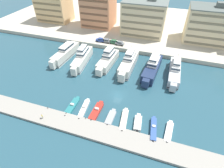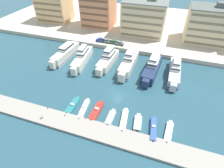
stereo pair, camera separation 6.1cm
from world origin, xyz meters
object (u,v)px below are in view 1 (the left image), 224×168
yacht_ivory_mid_left (108,60)px  car_green_mid_left (114,42)px  motorboat_white_center_right (138,123)px  pedestrian_near_edge (42,116)px  motorboat_cream_center (124,120)px  yacht_ivory_center_left (129,63)px  motorboat_red_mid_left (96,111)px  motorboat_white_left (84,109)px  yacht_silver_center_right (175,71)px  motorboat_blue_mid_right (153,129)px  yacht_navy_center (152,67)px  yacht_ivory_left (82,58)px  car_blue_far_left (100,40)px  motorboat_white_right (169,132)px  car_grey_center_left (120,43)px  motorboat_grey_center_left (111,117)px  car_grey_left (107,41)px  motorboat_teal_far_left (72,106)px  yacht_ivory_far_left (65,53)px

yacht_ivory_mid_left → car_green_mid_left: (-2.54, 15.44, 0.37)m
motorboat_white_center_right → pedestrian_near_edge: pedestrian_near_edge is taller
motorboat_cream_center → yacht_ivory_mid_left: bearing=118.4°
yacht_ivory_center_left → motorboat_red_mid_left: bearing=-97.2°
motorboat_white_left → motorboat_cream_center: motorboat_white_left is taller
motorboat_white_left → motorboat_cream_center: bearing=-0.5°
yacht_silver_center_right → motorboat_blue_mid_right: 27.56m
motorboat_red_mid_left → pedestrian_near_edge: 15.33m
motorboat_red_mid_left → motorboat_blue_mid_right: size_ratio=0.97×
yacht_navy_center → motorboat_cream_center: 26.37m
motorboat_blue_mid_right → motorboat_cream_center: bearing=175.6°
yacht_ivory_center_left → motorboat_white_left: yacht_ivory_center_left is taller
yacht_ivory_left → car_blue_far_left: 17.48m
yacht_silver_center_right → car_blue_far_left: yacht_silver_center_right is taller
motorboat_white_center_right → motorboat_white_right: bearing=-2.2°
motorboat_white_center_right → motorboat_blue_mid_right: (4.41, -0.79, 0.06)m
yacht_ivory_center_left → yacht_navy_center: size_ratio=0.98×
yacht_ivory_center_left → motorboat_cream_center: size_ratio=2.34×
yacht_ivory_mid_left → motorboat_white_center_right: size_ratio=2.92×
car_green_mid_left → car_grey_center_left: size_ratio=0.98×
yacht_ivory_center_left → motorboat_blue_mid_right: bearing=-62.8°
motorboat_grey_center_left → car_grey_left: bearing=111.2°
motorboat_teal_far_left → motorboat_grey_center_left: motorboat_teal_far_left is taller
motorboat_blue_mid_right → yacht_silver_center_right: bearing=82.1°
yacht_silver_center_right → motorboat_cream_center: 29.29m
yacht_ivory_left → pedestrian_near_edge: yacht_ivory_left is taller
motorboat_red_mid_left → motorboat_grey_center_left: bearing=-11.2°
yacht_navy_center → car_green_mid_left: size_ratio=4.98×
yacht_ivory_left → motorboat_white_right: 43.90m
yacht_ivory_center_left → car_grey_left: bearing=134.1°
motorboat_blue_mid_right → motorboat_white_right: size_ratio=1.10×
yacht_ivory_center_left → motorboat_blue_mid_right: 30.19m
pedestrian_near_edge → motorboat_white_center_right: bearing=15.5°
yacht_ivory_left → car_grey_center_left: yacht_ivory_left is taller
car_green_mid_left → motorboat_white_center_right: bearing=-63.6°
motorboat_blue_mid_right → car_green_mid_left: bearing=120.7°
motorboat_white_left → motorboat_blue_mid_right: 20.99m
yacht_navy_center → motorboat_blue_mid_right: size_ratio=2.45×
car_green_mid_left → yacht_ivory_mid_left: bearing=-80.6°
motorboat_teal_far_left → motorboat_blue_mid_right: bearing=-1.2°
motorboat_teal_far_left → motorboat_blue_mid_right: (24.87, -0.51, 0.15)m
motorboat_white_left → car_blue_far_left: (-10.63, 41.11, 2.39)m
car_green_mid_left → motorboat_white_right: bearing=-55.2°
motorboat_white_left → pedestrian_near_edge: pedestrian_near_edge is taller
yacht_ivory_mid_left → yacht_silver_center_right: yacht_ivory_mid_left is taller
motorboat_cream_center → motorboat_blue_mid_right: size_ratio=1.02×
yacht_ivory_far_left → motorboat_white_center_right: yacht_ivory_far_left is taller
car_blue_far_left → car_grey_left: (3.19, 0.06, 0.00)m
motorboat_cream_center → yacht_navy_center: bearing=81.5°
yacht_ivory_far_left → motorboat_grey_center_left: (29.27, -25.82, -1.82)m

